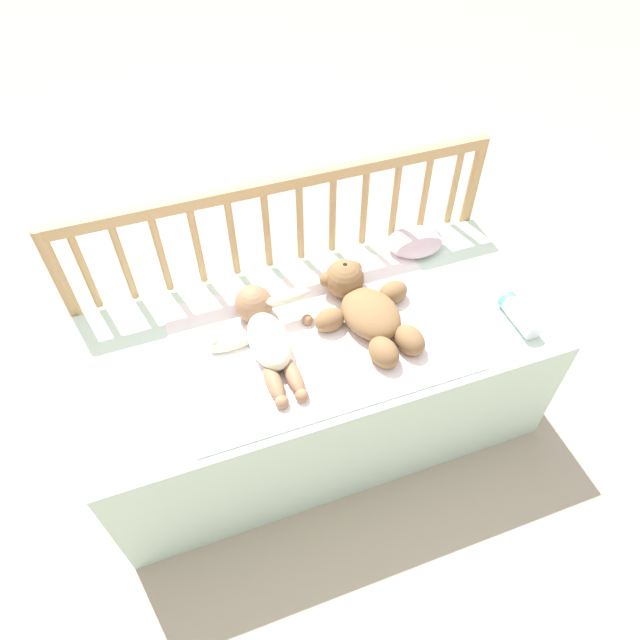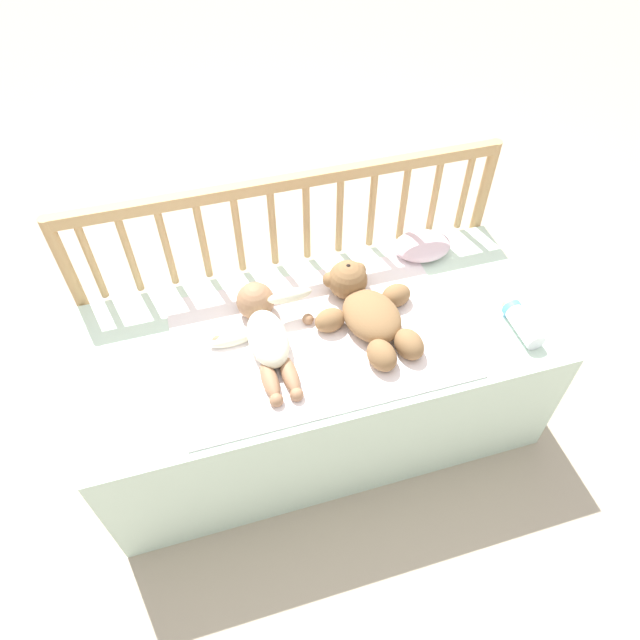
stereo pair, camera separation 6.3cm
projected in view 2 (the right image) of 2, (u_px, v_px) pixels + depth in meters
ground_plane at (320, 417)px, 1.98m from camera, size 12.00×12.00×0.00m
crib_mattress at (320, 379)px, 1.81m from camera, size 1.35×0.60×0.46m
crib_rail at (290, 235)px, 1.76m from camera, size 1.35×0.04×0.77m
blanket at (317, 337)px, 1.62m from camera, size 0.80×0.52×0.01m
teddy_bear at (367, 309)px, 1.63m from camera, size 0.32×0.39×0.12m
baby at (265, 330)px, 1.58m from camera, size 0.32×0.40×0.11m
small_pillow at (422, 246)px, 1.84m from camera, size 0.19×0.14×0.06m
baby_bottle at (521, 321)px, 1.63m from camera, size 0.06×0.18×0.06m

